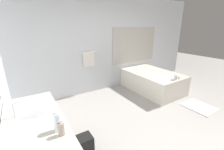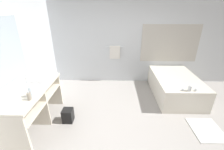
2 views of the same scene
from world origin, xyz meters
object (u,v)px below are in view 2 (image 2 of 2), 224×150
(soap_dispenser, at_px, (29,96))
(waste_bin, at_px, (68,115))
(bathtub, at_px, (175,85))
(water_bottle_1, at_px, (31,92))

(soap_dispenser, bearing_deg, waste_bin, 49.85)
(soap_dispenser, distance_m, waste_bin, 0.99)
(bathtub, height_order, waste_bin, bathtub)
(bathtub, bearing_deg, soap_dispenser, -151.96)
(bathtub, relative_size, water_bottle_1, 7.90)
(water_bottle_1, xyz_separation_m, soap_dispenser, (0.01, -0.09, -0.03))
(soap_dispenser, xyz_separation_m, waste_bin, (0.40, 0.47, -0.77))
(bathtub, bearing_deg, water_bottle_1, -153.38)
(water_bottle_1, bearing_deg, waste_bin, 43.14)
(water_bottle_1, height_order, soap_dispenser, water_bottle_1)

